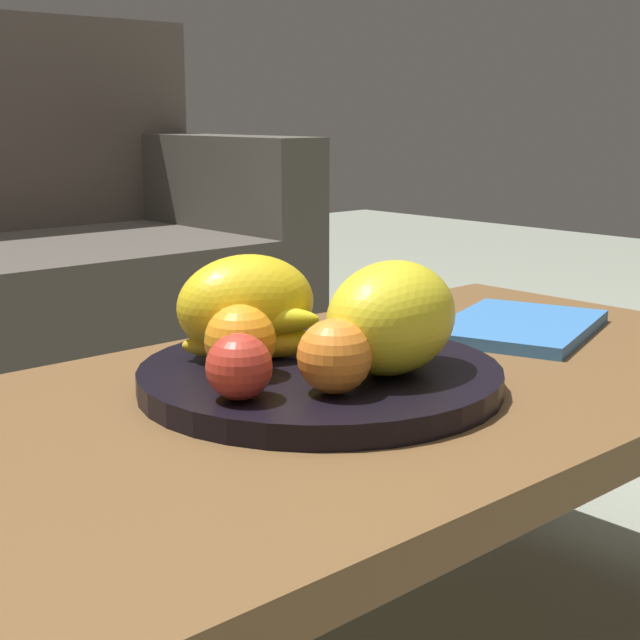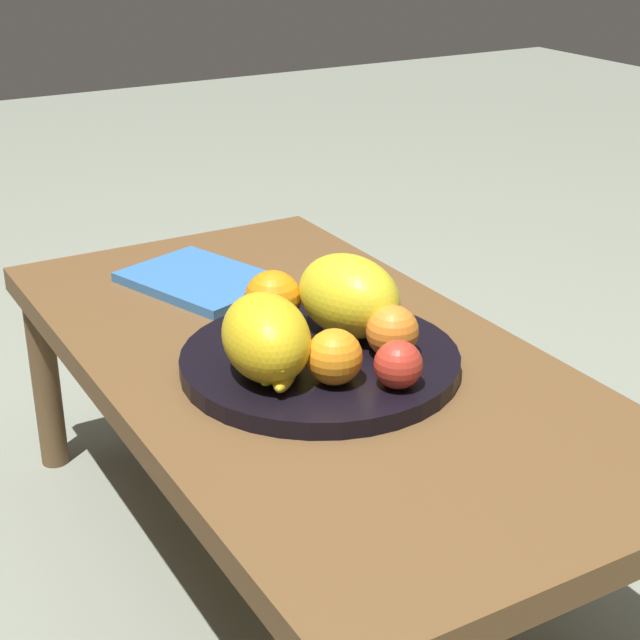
{
  "view_description": "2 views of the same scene",
  "coord_description": "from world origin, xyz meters",
  "px_view_note": "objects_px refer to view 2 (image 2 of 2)",
  "views": [
    {
      "loc": [
        -0.69,
        -0.69,
        0.67
      ],
      "look_at": [
        -0.05,
        0.01,
        0.46
      ],
      "focal_mm": 52.29,
      "sensor_mm": 36.0,
      "label": 1
    },
    {
      "loc": [
        -1.12,
        0.63,
        1.01
      ],
      "look_at": [
        -0.05,
        0.01,
        0.46
      ],
      "focal_mm": 55.94,
      "sensor_mm": 36.0,
      "label": 2
    }
  ],
  "objects_px": {
    "coffee_table": "(309,379)",
    "melon_large_front": "(266,337)",
    "orange_right": "(392,331)",
    "orange_left": "(273,298)",
    "magazine": "(201,280)",
    "apple_front": "(398,365)",
    "orange_front": "(334,357)",
    "melon_smaller_beside": "(349,296)",
    "fruit_bowl": "(320,361)",
    "banana_bunch": "(287,356)"
  },
  "relations": [
    {
      "from": "coffee_table",
      "to": "orange_right",
      "type": "distance_m",
      "value": 0.16
    },
    {
      "from": "orange_front",
      "to": "apple_front",
      "type": "relative_size",
      "value": 1.16
    },
    {
      "from": "melon_large_front",
      "to": "orange_right",
      "type": "height_order",
      "value": "melon_large_front"
    },
    {
      "from": "apple_front",
      "to": "banana_bunch",
      "type": "bearing_deg",
      "value": 45.78
    },
    {
      "from": "orange_front",
      "to": "orange_right",
      "type": "bearing_deg",
      "value": -74.95
    },
    {
      "from": "melon_smaller_beside",
      "to": "orange_front",
      "type": "xyz_separation_m",
      "value": [
        -0.12,
        0.1,
        -0.02
      ]
    },
    {
      "from": "melon_large_front",
      "to": "orange_left",
      "type": "distance_m",
      "value": 0.17
    },
    {
      "from": "coffee_table",
      "to": "melon_smaller_beside",
      "type": "height_order",
      "value": "melon_smaller_beside"
    },
    {
      "from": "coffee_table",
      "to": "orange_right",
      "type": "relative_size",
      "value": 15.65
    },
    {
      "from": "orange_front",
      "to": "apple_front",
      "type": "height_order",
      "value": "orange_front"
    },
    {
      "from": "coffee_table",
      "to": "melon_large_front",
      "type": "distance_m",
      "value": 0.18
    },
    {
      "from": "fruit_bowl",
      "to": "melon_large_front",
      "type": "relative_size",
      "value": 2.41
    },
    {
      "from": "orange_right",
      "to": "melon_large_front",
      "type": "bearing_deg",
      "value": 80.01
    },
    {
      "from": "melon_smaller_beside",
      "to": "apple_front",
      "type": "relative_size",
      "value": 2.65
    },
    {
      "from": "melon_smaller_beside",
      "to": "orange_right",
      "type": "height_order",
      "value": "melon_smaller_beside"
    },
    {
      "from": "orange_left",
      "to": "melon_large_front",
      "type": "bearing_deg",
      "value": 149.51
    },
    {
      "from": "orange_left",
      "to": "coffee_table",
      "type": "bearing_deg",
      "value": -160.35
    },
    {
      "from": "fruit_bowl",
      "to": "banana_bunch",
      "type": "bearing_deg",
      "value": 114.99
    },
    {
      "from": "melon_large_front",
      "to": "orange_front",
      "type": "distance_m",
      "value": 0.09
    },
    {
      "from": "orange_front",
      "to": "orange_right",
      "type": "xyz_separation_m",
      "value": [
        0.03,
        -0.11,
        -0.0
      ]
    },
    {
      "from": "fruit_bowl",
      "to": "banana_bunch",
      "type": "distance_m",
      "value": 0.09
    },
    {
      "from": "orange_front",
      "to": "magazine",
      "type": "bearing_deg",
      "value": -1.73
    },
    {
      "from": "orange_front",
      "to": "apple_front",
      "type": "bearing_deg",
      "value": -128.35
    },
    {
      "from": "orange_left",
      "to": "magazine",
      "type": "height_order",
      "value": "orange_left"
    },
    {
      "from": "melon_smaller_beside",
      "to": "orange_left",
      "type": "height_order",
      "value": "melon_smaller_beside"
    },
    {
      "from": "magazine",
      "to": "apple_front",
      "type": "bearing_deg",
      "value": 166.69
    },
    {
      "from": "orange_left",
      "to": "banana_bunch",
      "type": "relative_size",
      "value": 0.53
    },
    {
      "from": "orange_front",
      "to": "orange_right",
      "type": "height_order",
      "value": "orange_front"
    },
    {
      "from": "orange_left",
      "to": "fruit_bowl",
      "type": "bearing_deg",
      "value": -174.84
    },
    {
      "from": "orange_front",
      "to": "banana_bunch",
      "type": "bearing_deg",
      "value": 38.57
    },
    {
      "from": "orange_left",
      "to": "magazine",
      "type": "xyz_separation_m",
      "value": [
        0.26,
        0.0,
        -0.06
      ]
    },
    {
      "from": "banana_bunch",
      "to": "orange_left",
      "type": "bearing_deg",
      "value": -21.26
    },
    {
      "from": "melon_large_front",
      "to": "melon_smaller_beside",
      "type": "distance_m",
      "value": 0.17
    },
    {
      "from": "coffee_table",
      "to": "melon_smaller_beside",
      "type": "relative_size",
      "value": 6.77
    },
    {
      "from": "orange_front",
      "to": "magazine",
      "type": "height_order",
      "value": "orange_front"
    },
    {
      "from": "apple_front",
      "to": "magazine",
      "type": "relative_size",
      "value": 0.25
    },
    {
      "from": "orange_front",
      "to": "apple_front",
      "type": "distance_m",
      "value": 0.08
    },
    {
      "from": "melon_smaller_beside",
      "to": "magazine",
      "type": "height_order",
      "value": "melon_smaller_beside"
    },
    {
      "from": "coffee_table",
      "to": "melon_smaller_beside",
      "type": "xyz_separation_m",
      "value": [
        -0.02,
        -0.06,
        0.13
      ]
    },
    {
      "from": "melon_smaller_beside",
      "to": "orange_right",
      "type": "bearing_deg",
      "value": -172.15
    },
    {
      "from": "orange_right",
      "to": "banana_bunch",
      "type": "relative_size",
      "value": 0.47
    },
    {
      "from": "fruit_bowl",
      "to": "orange_front",
      "type": "xyz_separation_m",
      "value": [
        -0.08,
        0.03,
        0.05
      ]
    },
    {
      "from": "fruit_bowl",
      "to": "melon_large_front",
      "type": "distance_m",
      "value": 0.12
    },
    {
      "from": "banana_bunch",
      "to": "magazine",
      "type": "relative_size",
      "value": 0.62
    },
    {
      "from": "orange_front",
      "to": "banana_bunch",
      "type": "relative_size",
      "value": 0.47
    },
    {
      "from": "melon_large_front",
      "to": "apple_front",
      "type": "distance_m",
      "value": 0.17
    },
    {
      "from": "coffee_table",
      "to": "banana_bunch",
      "type": "xyz_separation_m",
      "value": [
        -0.09,
        0.08,
        0.09
      ]
    },
    {
      "from": "orange_left",
      "to": "magazine",
      "type": "bearing_deg",
      "value": 0.69
    },
    {
      "from": "orange_front",
      "to": "orange_right",
      "type": "relative_size",
      "value": 1.02
    },
    {
      "from": "coffee_table",
      "to": "orange_left",
      "type": "height_order",
      "value": "orange_left"
    }
  ]
}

